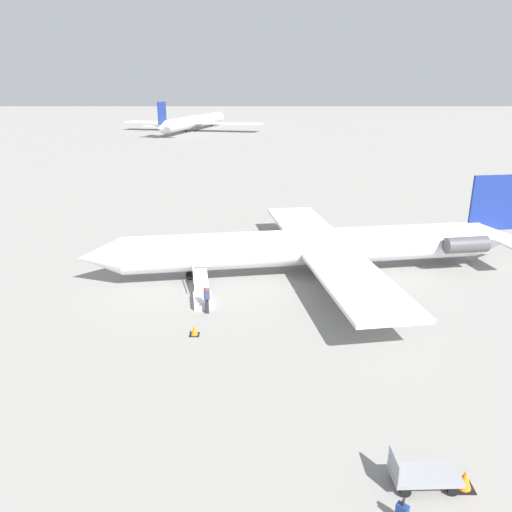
# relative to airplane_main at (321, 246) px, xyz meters

# --- Properties ---
(ground_plane) EXTENTS (600.00, 600.00, 0.00)m
(ground_plane) POSITION_rel_airplane_main_xyz_m (0.92, 0.15, -1.95)
(ground_plane) COLOR gray
(airplane_main) EXTENTS (31.06, 23.89, 6.54)m
(airplane_main) POSITION_rel_airplane_main_xyz_m (0.00, 0.00, 0.00)
(airplane_main) COLOR silver
(airplane_main) RESTS_ON ground
(airplane_far_left) EXTENTS (40.85, 51.81, 8.73)m
(airplane_far_left) POSITION_rel_airplane_main_xyz_m (22.66, -117.03, 0.63)
(airplane_far_left) COLOR silver
(airplane_far_left) RESTS_ON ground
(boarding_stairs) EXTENTS (1.65, 4.12, 1.65)m
(boarding_stairs) POSITION_rel_airplane_main_xyz_m (7.76, 5.07, -1.59)
(boarding_stairs) COLOR silver
(boarding_stairs) RESTS_ON ground
(passenger) EXTENTS (0.37, 0.56, 1.74)m
(passenger) POSITION_rel_airplane_main_xyz_m (7.32, 6.64, -0.95)
(passenger) COLOR #23232D
(passenger) RESTS_ON ground
(luggage_cart) EXTENTS (2.24, 1.18, 1.22)m
(luggage_cart) POSITION_rel_airplane_main_xyz_m (-0.93, 19.79, -1.49)
(luggage_cart) COLOR gray
(luggage_cart) RESTS_ON ground
(traffic_cone_near_stairs) EXTENTS (0.52, 0.52, 0.57)m
(traffic_cone_near_stairs) POSITION_rel_airplane_main_xyz_m (7.74, 9.34, -1.69)
(traffic_cone_near_stairs) COLOR black
(traffic_cone_near_stairs) RESTS_ON ground
(traffic_cone_near_cart) EXTENTS (0.63, 0.63, 0.70)m
(traffic_cone_near_cart) POSITION_rel_airplane_main_xyz_m (-2.33, 19.88, -1.63)
(traffic_cone_near_cart) COLOR black
(traffic_cone_near_cart) RESTS_ON ground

